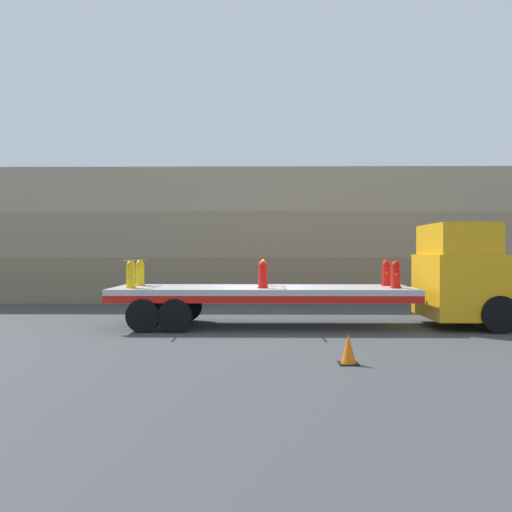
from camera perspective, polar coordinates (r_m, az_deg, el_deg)
The scene contains 13 objects.
ground_plane at distance 14.92m, azimuth 0.80°, elevation -8.03°, with size 120.00×120.00×0.00m, color #3F4244.
rock_cliff at distance 22.77m, azimuth 0.75°, elevation 2.30°, with size 60.00×3.30×5.89m.
truck_cab at distance 15.96m, azimuth 22.96°, elevation -2.09°, with size 2.40×2.70×3.02m.
flatbed_trailer at distance 14.82m, azimuth -1.51°, elevation -4.41°, with size 8.77×2.57×1.17m.
fire_hydrant_yellow_near_0 at distance 14.71m, azimuth -14.11°, elevation -2.10°, with size 0.32×0.53×0.79m.
fire_hydrant_yellow_far_0 at distance 15.76m, azimuth -13.10°, elevation -1.93°, with size 0.32×0.53×0.79m.
fire_hydrant_red_near_1 at distance 14.23m, azimuth 0.80°, elevation -2.17°, with size 0.32×0.53×0.79m.
fire_hydrant_red_far_1 at distance 15.31m, azimuth 0.79°, elevation -1.99°, with size 0.32×0.53×0.79m.
fire_hydrant_red_near_2 at distance 14.73m, azimuth 15.70°, elevation -2.10°, with size 0.32×0.53×0.79m.
fire_hydrant_red_far_2 at distance 15.78m, azimuth 14.67°, elevation -1.93°, with size 0.32×0.53×0.79m.
cargo_strap_rear at distance 15.22m, azimuth -13.59°, elevation -0.46°, with size 0.05×2.67×0.01m.
cargo_strap_middle at distance 14.76m, azimuth 0.80°, elevation -0.47°, with size 0.05×2.67×0.01m.
traffic_cone at distance 10.09m, azimuth 10.53°, elevation -10.46°, with size 0.38×0.38×0.59m.
Camera 1 is at (-0.04, -14.75, 2.19)m, focal length 35.00 mm.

